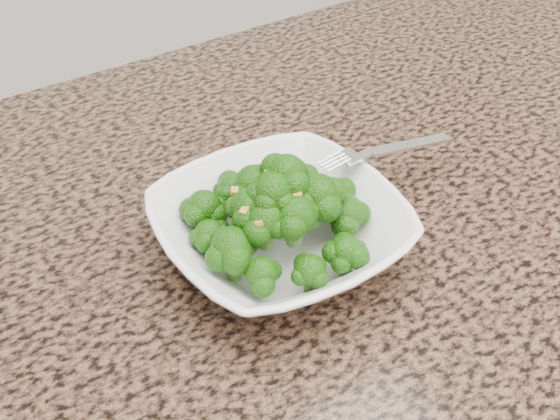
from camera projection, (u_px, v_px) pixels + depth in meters
granite_counter at (451, 292)px, 0.62m from camera, size 1.64×1.04×0.03m
bowl at (280, 231)px, 0.62m from camera, size 0.22×0.22×0.05m
broccoli_pile at (280, 178)px, 0.58m from camera, size 0.19×0.19×0.06m
garlic_topping at (280, 144)px, 0.56m from camera, size 0.11×0.11×0.01m
fork at (369, 153)px, 0.66m from camera, size 0.18×0.03×0.01m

